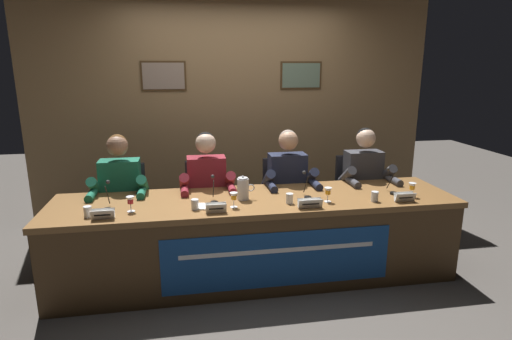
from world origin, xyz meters
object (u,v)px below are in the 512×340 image
(juice_glass_center_left, at_px, (234,197))
(juice_glass_far_right, at_px, (412,187))
(chair_center_left, at_px, (207,209))
(microphone_far_left, at_px, (107,200))
(nameplate_far_right, at_px, (405,197))
(panelist_far_right, at_px, (366,180))
(panelist_far_left, at_px, (120,192))
(nameplate_far_left, at_px, (103,214))
(panelist_center_left, at_px, (207,188))
(microphone_center_right, at_px, (307,189))
(microphone_far_right, at_px, (392,185))
(document_stack_center_left, at_px, (207,207))
(chair_center_right, at_px, (284,204))
(nameplate_center_left, at_px, (216,208))
(conference_table, at_px, (259,227))
(water_cup_center_left, at_px, (195,205))
(nameplate_center_right, at_px, (310,203))
(chair_far_left, at_px, (125,213))
(panelist_center_right, at_px, (289,184))
(water_cup_far_left, at_px, (88,212))
(microphone_center_left, at_px, (214,194))
(water_cup_far_right, at_px, (375,197))
(juice_glass_far_left, at_px, (130,201))
(water_cup_center_right, at_px, (290,199))
(water_pitcher_central, at_px, (243,189))
(juice_glass_center_right, at_px, (328,192))

(juice_glass_center_left, relative_size, juice_glass_far_right, 1.00)
(chair_center_left, xyz_separation_m, juice_glass_far_right, (1.74, -0.79, 0.37))
(microphone_far_left, relative_size, nameplate_far_right, 1.22)
(panelist_far_right, distance_m, nameplate_far_right, 0.71)
(panelist_far_left, xyz_separation_m, nameplate_far_left, (-0.02, -0.71, 0.05))
(juice_glass_far_right, bearing_deg, panelist_far_right, 104.90)
(panelist_center_left, height_order, juice_glass_center_left, panelist_center_left)
(microphone_center_right, bearing_deg, microphone_far_right, -0.63)
(juice_glass_far_right, height_order, document_stack_center_left, juice_glass_far_right)
(chair_center_left, relative_size, chair_center_right, 1.00)
(juice_glass_center_left, bearing_deg, chair_center_right, 52.86)
(nameplate_center_left, relative_size, chair_center_right, 0.18)
(conference_table, relative_size, water_cup_center_left, 40.75)
(chair_center_right, xyz_separation_m, juice_glass_far_right, (0.95, -0.79, 0.37))
(panelist_far_left, relative_size, panelist_center_left, 1.00)
(panelist_center_left, relative_size, nameplate_center_right, 6.26)
(chair_center_left, height_order, microphone_center_right, microphone_center_right)
(conference_table, distance_m, microphone_far_right, 1.25)
(microphone_far_right, bearing_deg, chair_far_left, 164.70)
(chair_far_left, xyz_separation_m, nameplate_far_left, (-0.02, -0.91, 0.32))
(panelist_center_left, height_order, nameplate_far_right, panelist_center_left)
(juice_glass_far_right, bearing_deg, panelist_far_left, 166.86)
(nameplate_center_left, relative_size, panelist_center_right, 0.13)
(water_cup_center_left, distance_m, microphone_far_right, 1.75)
(panelist_center_left, height_order, water_cup_center_left, panelist_center_left)
(water_cup_far_left, height_order, panelist_center_right, panelist_center_right)
(panelist_far_left, height_order, microphone_center_left, panelist_far_left)
(nameplate_far_right, height_order, water_cup_far_right, water_cup_far_right)
(juice_glass_far_left, xyz_separation_m, microphone_far_left, (-0.19, 0.09, -0.01))
(water_cup_center_right, distance_m, water_pitcher_central, 0.41)
(water_cup_far_left, bearing_deg, panelist_center_right, 20.49)
(panelist_far_left, xyz_separation_m, panelist_far_right, (2.37, 0.00, 0.00))
(panelist_center_left, height_order, microphone_far_right, panelist_center_left)
(nameplate_far_right, bearing_deg, microphone_center_right, 161.77)
(chair_center_right, height_order, water_cup_far_right, chair_center_right)
(chair_center_right, distance_m, panelist_center_right, 0.34)
(conference_table, relative_size, water_pitcher_central, 16.49)
(panelist_far_left, relative_size, microphone_far_right, 5.71)
(microphone_center_left, distance_m, panelist_far_right, 1.62)
(water_cup_center_left, relative_size, water_cup_center_right, 1.00)
(panelist_far_left, relative_size, panelist_far_right, 1.00)
(juice_glass_center_right, height_order, juice_glass_far_right, same)
(microphone_center_right, relative_size, water_pitcher_central, 1.03)
(panelist_center_right, xyz_separation_m, document_stack_center_left, (-0.82, -0.57, 0.01))
(juice_glass_far_left, bearing_deg, microphone_center_left, 10.63)
(chair_center_right, distance_m, nameplate_center_right, 0.98)
(juice_glass_far_left, height_order, water_cup_far_right, juice_glass_far_left)
(microphone_far_left, bearing_deg, nameplate_far_right, -5.35)
(panelist_far_left, relative_size, nameplate_center_right, 6.26)
(panelist_far_left, bearing_deg, juice_glass_center_left, -32.13)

